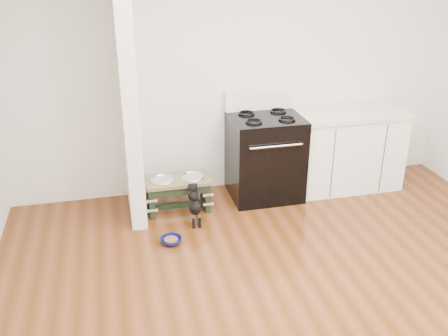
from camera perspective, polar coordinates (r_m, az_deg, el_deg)
ground at (r=3.94m, az=10.81°, el=-17.44°), size 5.00×5.00×0.00m
room_shell at (r=3.12m, az=13.10°, el=5.47°), size 5.00×5.00×5.00m
partition_wall at (r=4.91m, az=-11.00°, el=9.11°), size 0.15×0.80×2.70m
oven_range at (r=5.48m, az=4.70°, el=1.46°), size 0.76×0.69×1.14m
cabinet_run at (r=5.87m, az=13.79°, el=2.11°), size 1.24×0.64×0.91m
dog_feeder at (r=5.25m, az=-5.28°, el=-2.27°), size 0.67×0.36×0.38m
puppy at (r=5.01m, az=-3.40°, el=-4.04°), size 0.12×0.34×0.41m
floor_bowl at (r=4.79m, az=-6.07°, el=-8.25°), size 0.23×0.23×0.06m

